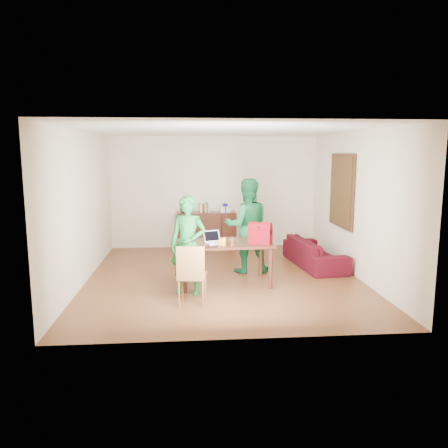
{
  "coord_description": "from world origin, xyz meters",
  "views": [
    {
      "loc": [
        -0.63,
        -7.88,
        2.31
      ],
      "look_at": [
        -0.0,
        -0.23,
        1.05
      ],
      "focal_mm": 35.0,
      "sensor_mm": 36.0,
      "label": 1
    }
  ],
  "objects": [
    {
      "name": "chair",
      "position": [
        -0.59,
        -1.38,
        0.27
      ],
      "size": [
        0.48,
        0.46,
        0.94
      ],
      "rotation": [
        0.0,
        0.0,
        -0.14
      ],
      "color": "brown",
      "rests_on": "ground"
    },
    {
      "name": "laptop",
      "position": [
        -0.18,
        -0.51,
        0.8
      ],
      "size": [
        0.35,
        0.31,
        0.21
      ],
      "rotation": [
        0.0,
        0.0,
        0.39
      ],
      "color": "white",
      "rests_on": "table"
    },
    {
      "name": "bananas",
      "position": [
        -0.08,
        -0.77,
        0.79
      ],
      "size": [
        0.17,
        0.12,
        0.06
      ],
      "primitive_type": null,
      "rotation": [
        0.0,
        0.0,
        -0.12
      ],
      "color": "gold",
      "rests_on": "table"
    },
    {
      "name": "sofa",
      "position": [
        1.95,
        0.72,
        0.28
      ],
      "size": [
        0.93,
        1.96,
        0.55
      ],
      "primitive_type": "imported",
      "rotation": [
        0.0,
        0.0,
        1.68
      ],
      "color": "#380711",
      "rests_on": "ground"
    },
    {
      "name": "bottle",
      "position": [
        0.09,
        -0.74,
        0.84
      ],
      "size": [
        0.06,
        0.06,
        0.16
      ],
      "primitive_type": "cylinder",
      "rotation": [
        0.0,
        0.0,
        0.16
      ],
      "color": "#5D2D15",
      "rests_on": "table"
    },
    {
      "name": "red_bag",
      "position": [
        0.6,
        -0.54,
        0.9
      ],
      "size": [
        0.45,
        0.37,
        0.29
      ],
      "primitive_type": "cube",
      "rotation": [
        0.0,
        0.0,
        -0.43
      ],
      "color": "maroon",
      "rests_on": "table"
    },
    {
      "name": "table",
      "position": [
        -0.0,
        -0.43,
        0.66
      ],
      "size": [
        1.67,
        1.01,
        0.76
      ],
      "rotation": [
        0.0,
        0.0,
        0.06
      ],
      "color": "black",
      "rests_on": "ground"
    },
    {
      "name": "room",
      "position": [
        0.01,
        0.13,
        1.31
      ],
      "size": [
        5.2,
        5.7,
        2.9
      ],
      "color": "#4E2513",
      "rests_on": "ground"
    },
    {
      "name": "person_near",
      "position": [
        -0.65,
        -0.89,
        0.82
      ],
      "size": [
        0.68,
        0.54,
        1.63
      ],
      "primitive_type": "imported",
      "rotation": [
        0.0,
        0.0,
        -0.27
      ],
      "color": "#166528",
      "rests_on": "ground"
    },
    {
      "name": "person_far",
      "position": [
        0.49,
        0.38,
        0.91
      ],
      "size": [
        0.9,
        0.71,
        1.82
      ],
      "primitive_type": "imported",
      "rotation": [
        0.0,
        0.0,
        3.16
      ],
      "color": "#145B2F",
      "rests_on": "ground"
    }
  ]
}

